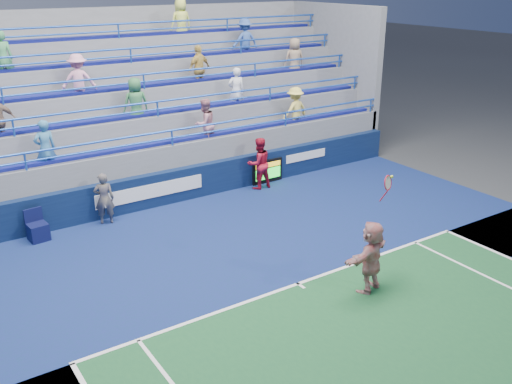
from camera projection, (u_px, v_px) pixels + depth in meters
ground at (298, 285)px, 13.74m from camera, size 120.00×120.00×0.00m
sponsor_wall at (177, 185)px, 18.60m from camera, size 18.00×0.32×1.10m
bleacher_stand at (131, 131)px, 21.19m from camera, size 18.00×5.60×6.13m
serve_speed_board at (267, 171)px, 20.29m from camera, size 1.23×0.16×0.85m
judge_chair at (38, 231)px, 15.93m from camera, size 0.56×0.56×0.90m
tennis_player at (371, 256)px, 13.20m from camera, size 1.71×0.95×2.82m
line_judge at (104, 199)px, 16.82m from camera, size 0.67×0.55×1.59m
ball_girl at (259, 163)px, 19.60m from camera, size 0.90×0.71×1.81m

